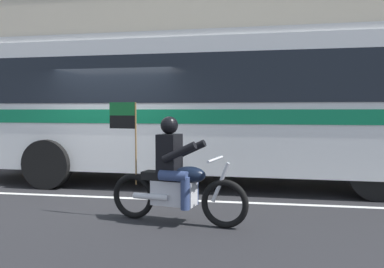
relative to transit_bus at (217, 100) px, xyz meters
name	(u,v)px	position (x,y,z in m)	size (l,w,h in m)	color
ground_plane	(113,191)	(-1.99, -1.19, -1.88)	(60.00, 60.00, 0.00)	black
sidewalk_curb	(170,159)	(-1.99, 3.91, -1.81)	(28.00, 3.80, 0.15)	#B7B2A8
lane_center_stripe	(102,197)	(-1.99, -1.79, -1.88)	(26.60, 0.14, 0.01)	silver
office_building_facade	(183,10)	(-1.99, 6.19, 3.50)	(28.00, 0.89, 10.75)	#B2A893
transit_bus	(217,100)	(0.00, 0.00, 0.00)	(11.25, 2.96, 3.22)	white
motorcycle_with_rider	(175,178)	(-0.24, -3.28, -1.22)	(2.17, 0.71, 1.78)	black
fire_hydrant	(19,145)	(-6.87, 3.07, -1.36)	(0.22, 0.30, 0.75)	gold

